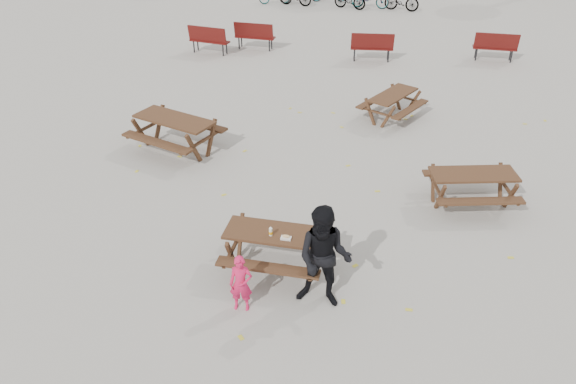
% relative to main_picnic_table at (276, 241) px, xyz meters
% --- Properties ---
extents(ground, '(80.00, 80.00, 0.00)m').
position_rel_main_picnic_table_xyz_m(ground, '(0.00, 0.00, -0.59)').
color(ground, gray).
rests_on(ground, ground).
extents(main_picnic_table, '(1.80, 1.45, 0.78)m').
position_rel_main_picnic_table_xyz_m(main_picnic_table, '(0.00, 0.00, 0.00)').
color(main_picnic_table, '#342013').
rests_on(main_picnic_table, ground).
extents(food_tray, '(0.18, 0.11, 0.03)m').
position_rel_main_picnic_table_xyz_m(food_tray, '(0.22, -0.16, 0.21)').
color(food_tray, white).
rests_on(food_tray, main_picnic_table).
extents(bread_roll, '(0.14, 0.06, 0.05)m').
position_rel_main_picnic_table_xyz_m(bread_roll, '(0.22, -0.16, 0.25)').
color(bread_roll, tan).
rests_on(bread_roll, food_tray).
extents(soda_bottle, '(0.07, 0.07, 0.17)m').
position_rel_main_picnic_table_xyz_m(soda_bottle, '(-0.06, -0.12, 0.26)').
color(soda_bottle, silver).
rests_on(soda_bottle, main_picnic_table).
extents(child, '(0.41, 0.30, 1.04)m').
position_rel_main_picnic_table_xyz_m(child, '(-0.30, -1.17, -0.07)').
color(child, '#DA1B4E').
rests_on(child, ground).
extents(adult, '(0.93, 0.74, 1.87)m').
position_rel_main_picnic_table_xyz_m(adult, '(0.98, -0.74, 0.35)').
color(adult, black).
rests_on(adult, ground).
extents(picnic_table_east, '(2.07, 1.82, 0.76)m').
position_rel_main_picnic_table_xyz_m(picnic_table_east, '(3.54, 2.95, -0.21)').
color(picnic_table_east, '#342013').
rests_on(picnic_table_east, ground).
extents(picnic_table_north, '(2.45, 2.21, 0.88)m').
position_rel_main_picnic_table_xyz_m(picnic_table_north, '(-3.52, 3.97, -0.15)').
color(picnic_table_north, '#342013').
rests_on(picnic_table_north, ground).
extents(picnic_table_far, '(1.97, 2.12, 0.73)m').
position_rel_main_picnic_table_xyz_m(picnic_table_far, '(1.64, 7.13, -0.22)').
color(picnic_table_far, '#342013').
rests_on(picnic_table_far, ground).
extents(park_bench_row, '(11.78, 1.98, 1.03)m').
position_rel_main_picnic_table_xyz_m(park_bench_row, '(-0.90, 12.32, -0.07)').
color(park_bench_row, '#5C1512').
rests_on(park_bench_row, ground).
extents(fallen_leaves, '(11.00, 11.00, 0.01)m').
position_rel_main_picnic_table_xyz_m(fallen_leaves, '(0.50, 2.50, -0.58)').
color(fallen_leaves, gold).
rests_on(fallen_leaves, ground).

